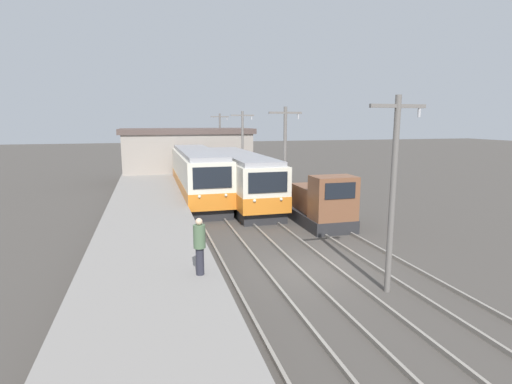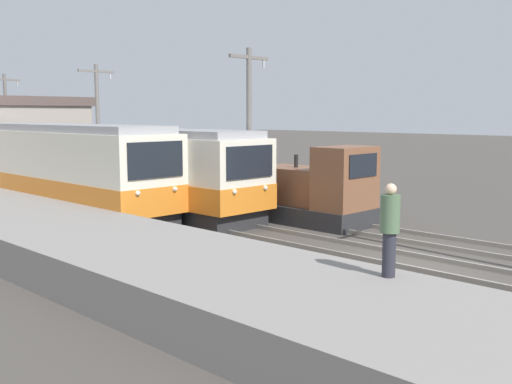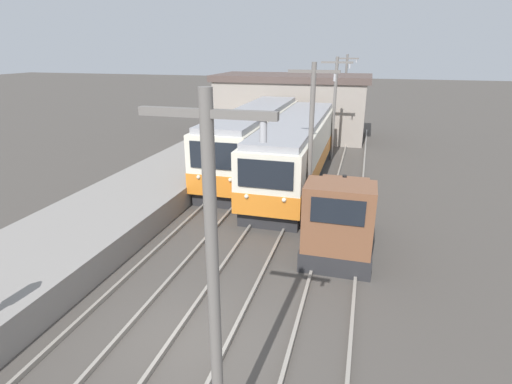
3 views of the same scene
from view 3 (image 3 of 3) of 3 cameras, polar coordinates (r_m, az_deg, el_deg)
The scene contains 12 objects.
ground_plane at distance 11.11m, azimuth -8.99°, elevation -20.35°, with size 200.00×200.00×0.00m, color #47423D.
track_left at distance 12.21m, azimuth -20.74°, elevation -16.97°, with size 1.54×60.00×0.14m.
track_center at distance 11.00m, azimuth -8.00°, elevation -20.30°, with size 1.54×60.00×0.14m.
track_right at distance 10.41m, azimuth 8.74°, elevation -23.11°, with size 1.54×60.00×0.14m.
commuter_train_left at distance 24.42m, azimuth -0.14°, elevation 7.09°, with size 2.84×13.87×3.76m.
commuter_train_center at distance 22.52m, azimuth 5.82°, elevation 5.68°, with size 2.84×14.44×3.56m.
shunting_locomotive at distance 15.02m, azimuth 11.92°, elevation -3.83°, with size 2.40×4.75×3.00m.
catenary_mast_near at distance 6.50m, azimuth -6.04°, elevation -12.76°, with size 2.00×0.20×6.65m.
catenary_mast_mid at distance 16.43m, azimuth 7.85°, elevation 7.39°, with size 2.00×0.20×6.65m.
catenary_mast_far at distance 27.08m, azimuth 11.14°, elevation 12.07°, with size 2.00×0.20×6.65m.
catenary_mast_distant at distance 37.85m, azimuth 12.60°, elevation 14.09°, with size 2.00×0.20×6.65m.
station_building at distance 34.49m, azimuth 5.16°, elevation 12.18°, with size 12.60×6.30×5.11m.
Camera 3 is at (3.80, -7.63, 7.13)m, focal length 28.00 mm.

